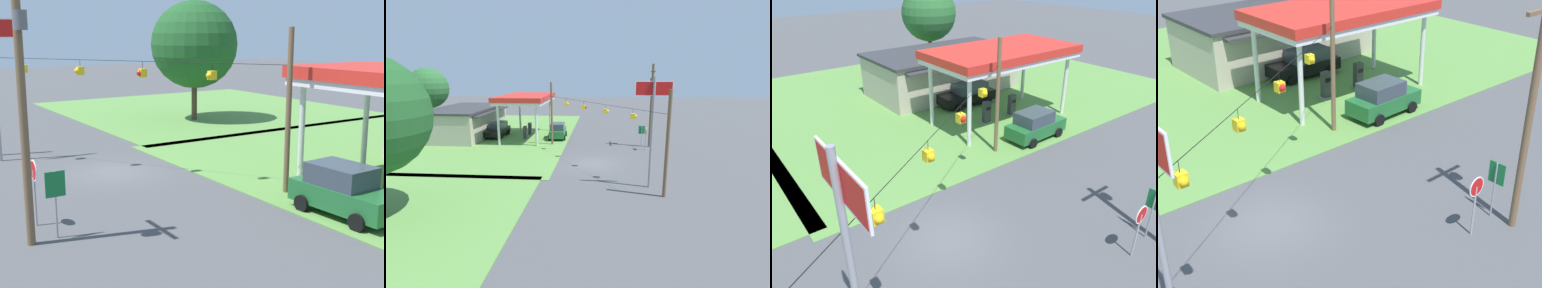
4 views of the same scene
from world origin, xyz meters
TOP-DOWN VIEW (x-y plane):
  - ground_plane at (0.00, 0.00)m, footprint 160.00×160.00m
  - grass_verge_station_corner at (13.17, 17.35)m, footprint 36.00×28.00m
  - gas_station_canopy at (11.17, 8.87)m, footprint 10.85×5.83m
  - gas_station_store at (11.82, 17.33)m, footprint 13.27×7.62m
  - fuel_pump_near at (9.86, 8.87)m, footprint 0.71×0.56m
  - fuel_pump_far at (12.48, 8.87)m, footprint 0.71×0.56m
  - car_at_pumps_front at (10.74, 4.83)m, footprint 4.39×2.25m
  - car_at_pumps_rear at (11.25, 12.90)m, footprint 4.99×2.27m
  - stop_sign_roadside at (5.41, -5.54)m, footprint 0.80×0.08m
  - stop_sign_overhead at (-5.54, -4.25)m, footprint 0.22×2.60m
  - route_sign at (7.02, -5.29)m, footprint 0.10×0.70m
  - signal_span_gantry at (0.00, -0.01)m, footprint 14.83×10.24m
  - tree_behind_station at (14.76, 23.95)m, footprint 5.69×5.69m

SIDE VIEW (x-z plane):
  - ground_plane at x=0.00m, z-range 0.00..0.00m
  - grass_verge_station_corner at x=13.17m, z-range 0.00..0.04m
  - fuel_pump_near at x=9.86m, z-range -0.04..1.66m
  - fuel_pump_far at x=12.48m, z-range -0.04..1.66m
  - car_at_pumps_rear at x=11.25m, z-range 0.01..1.95m
  - car_at_pumps_front at x=10.74m, z-range 0.01..2.02m
  - route_sign at x=7.02m, z-range 0.51..2.91m
  - stop_sign_roadside at x=5.41m, z-range 0.56..3.06m
  - gas_station_store at x=11.82m, z-range 0.01..3.79m
  - signal_span_gantry at x=0.00m, z-range 0.36..7.57m
  - gas_station_canopy at x=11.17m, z-range 2.24..7.75m
  - stop_sign_overhead at x=-5.54m, z-range 1.75..9.74m
  - tree_behind_station at x=14.76m, z-range 1.61..10.55m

